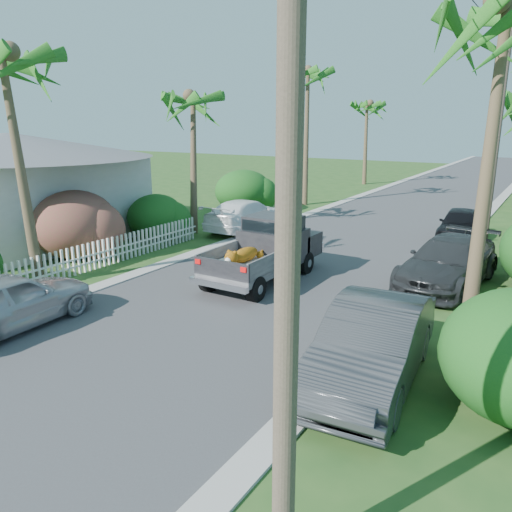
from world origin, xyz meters
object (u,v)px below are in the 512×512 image
Objects in this scene: palm_l_a at (7,54)px; utility_pole_b at (496,136)px; parked_car_ln at (8,302)px; palm_l_c at (308,72)px; palm_r_a at (507,2)px; parked_car_rn at (372,345)px; house_left at (14,190)px; utility_pole_a at (289,175)px; parked_car_rm at (448,263)px; parked_car_rf at (460,224)px; pickup_truck at (269,248)px; parked_car_lf at (246,215)px; palm_l_b at (191,96)px; palm_l_d at (368,104)px.

utility_pole_b is (11.80, 10.00, -2.33)m from palm_l_a.
parked_car_ln is 15.98m from utility_pole_b.
palm_l_c is 20.19m from palm_r_a.
house_left is (-18.00, 4.26, 1.31)m from parked_car_rn.
palm_r_a is at bearing 13.50° from palm_l_a.
parked_car_rn is 23.29m from palm_l_c.
utility_pole_a reaches higher than parked_car_rn.
parked_car_rn is at bearing -82.90° from parked_car_rm.
parked_car_rf is 5.69m from utility_pole_b.
parked_car_lf is at bearing 128.68° from pickup_truck.
palm_l_b reaches higher than house_left.
palm_l_b is at bearing 38.88° from house_left.
palm_l_b is 0.85× the size of palm_r_a.
parked_car_rf is 0.81× the size of parked_car_lf.
utility_pole_a is (12.40, -14.00, -1.55)m from palm_l_b.
parked_car_ln is at bearing -85.05° from palm_l_d.
parked_car_lf is (-10.00, 3.64, -0.02)m from parked_car_rm.
pickup_truck is at bearing 38.45° from palm_l_a.
parked_car_rm is at bearing 31.98° from palm_l_a.
utility_pole_b reaches higher than palm_l_d.
palm_r_a reaches higher than parked_car_ln.
parked_car_rf is at bearing -159.93° from parked_car_lf.
house_left is (-6.20, -5.00, -4.03)m from palm_l_b.
palm_l_b is at bearing 131.53° from utility_pole_a.
palm_l_a reaches higher than palm_l_b.
parked_car_rm is at bearing -47.51° from palm_l_c.
utility_pole_b is at bearing -72.86° from parked_car_rf.
parked_car_lf is 10.48m from house_left.
house_left is (-7.00, -15.00, -5.79)m from palm_l_c.
palm_l_a is at bearing 84.07° from parked_car_lf.
palm_r_a is at bearing 85.00° from utility_pole_a.
house_left is (-19.30, 1.00, -5.30)m from palm_r_a.
parked_car_rm is at bearing -134.95° from parked_car_ln.
palm_l_d is (-2.90, 33.48, 5.70)m from parked_car_ln.
palm_l_b is 0.82× the size of house_left.
palm_l_c reaches higher than pickup_truck.
parked_car_rm is at bearing 85.15° from parked_car_rn.
palm_r_a is at bearing -52.45° from palm_l_c.
parked_car_rn is 18.54m from house_left.
palm_l_a reaches higher than house_left.
palm_l_c reaches higher than palm_r_a.
parked_car_ln is at bearing 164.67° from utility_pole_a.
palm_l_b is at bearing -94.57° from palm_l_c.
parked_car_lf is 0.68× the size of palm_l_b.
parked_car_rf is at bearing 88.66° from parked_car_rn.
palm_l_d is at bearing 105.35° from parked_car_rn.
palm_l_b reaches higher than parked_car_rf.
palm_r_a is at bearing -2.97° from house_left.
parked_car_rm is at bearing 23.41° from pickup_truck.
parked_car_rn is 7.25m from parked_car_rm.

